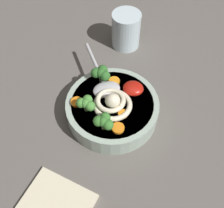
# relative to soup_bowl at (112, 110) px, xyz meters

# --- Properties ---
(table_slab) EXTENTS (1.20, 1.20, 0.04)m
(table_slab) POSITION_rel_soup_bowl_xyz_m (0.04, -0.00, -0.04)
(table_slab) COLOR #5B5651
(table_slab) RESTS_ON ground
(soup_bowl) EXTENTS (0.20, 0.20, 0.05)m
(soup_bowl) POSITION_rel_soup_bowl_xyz_m (0.00, 0.00, 0.00)
(soup_bowl) COLOR #9EB2A3
(soup_bowl) RESTS_ON table_slab
(noodle_pile) EXTENTS (0.09, 0.09, 0.04)m
(noodle_pile) POSITION_rel_soup_bowl_xyz_m (-0.00, 0.00, 0.03)
(noodle_pile) COLOR beige
(noodle_pile) RESTS_ON soup_bowl
(soup_spoon) EXTENTS (0.12, 0.16, 0.02)m
(soup_spoon) POSITION_rel_soup_bowl_xyz_m (0.03, -0.04, 0.03)
(soup_spoon) COLOR #B7B7BC
(soup_spoon) RESTS_ON soup_bowl
(chili_sauce_dollop) EXTENTS (0.04, 0.04, 0.02)m
(chili_sauce_dollop) POSITION_rel_soup_bowl_xyz_m (-0.04, -0.04, 0.03)
(chili_sauce_dollop) COLOR #B2190F
(chili_sauce_dollop) RESTS_ON soup_bowl
(broccoli_floret_rear) EXTENTS (0.04, 0.04, 0.04)m
(broccoli_floret_rear) POSITION_rel_soup_bowl_xyz_m (0.04, -0.06, 0.04)
(broccoli_floret_rear) COLOR #7A9E60
(broccoli_floret_rear) RESTS_ON soup_bowl
(broccoli_floret_beside_chili) EXTENTS (0.04, 0.04, 0.03)m
(broccoli_floret_beside_chili) POSITION_rel_soup_bowl_xyz_m (0.00, 0.06, 0.04)
(broccoli_floret_beside_chili) COLOR #7A9E60
(broccoli_floret_beside_chili) RESTS_ON soup_bowl
(broccoli_floret_near_spoon) EXTENTS (0.04, 0.04, 0.03)m
(broccoli_floret_near_spoon) POSITION_rel_soup_bowl_xyz_m (0.05, 0.02, 0.04)
(broccoli_floret_near_spoon) COLOR #7A9E60
(broccoli_floret_near_spoon) RESTS_ON soup_bowl
(carrot_slice_right) EXTENTS (0.02, 0.02, 0.01)m
(carrot_slice_right) POSITION_rel_soup_bowl_xyz_m (-0.03, 0.02, 0.03)
(carrot_slice_right) COLOR orange
(carrot_slice_right) RESTS_ON soup_bowl
(carrot_slice_extra_a) EXTENTS (0.03, 0.03, 0.01)m
(carrot_slice_extra_a) POSITION_rel_soup_bowl_xyz_m (0.07, 0.01, 0.03)
(carrot_slice_extra_a) COLOR orange
(carrot_slice_extra_a) RESTS_ON soup_bowl
(carrot_slice_beside_noodles) EXTENTS (0.03, 0.03, 0.01)m
(carrot_slice_beside_noodles) POSITION_rel_soup_bowl_xyz_m (-0.03, 0.06, 0.02)
(carrot_slice_beside_noodles) COLOR orange
(carrot_slice_beside_noodles) RESTS_ON soup_bowl
(carrot_slice_far) EXTENTS (0.02, 0.02, 0.01)m
(carrot_slice_far) POSITION_rel_soup_bowl_xyz_m (0.01, -0.06, 0.03)
(carrot_slice_far) COLOR orange
(carrot_slice_far) RESTS_ON soup_bowl
(drinking_glass) EXTENTS (0.07, 0.07, 0.09)m
(drinking_glass) POSITION_rel_soup_bowl_xyz_m (0.02, -0.24, 0.02)
(drinking_glass) COLOR silver
(drinking_glass) RESTS_ON table_slab
(folded_napkin) EXTENTS (0.14, 0.13, 0.01)m
(folded_napkin) POSITION_rel_soup_bowl_xyz_m (0.05, 0.22, -0.02)
(folded_napkin) COLOR beige
(folded_napkin) RESTS_ON table_slab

